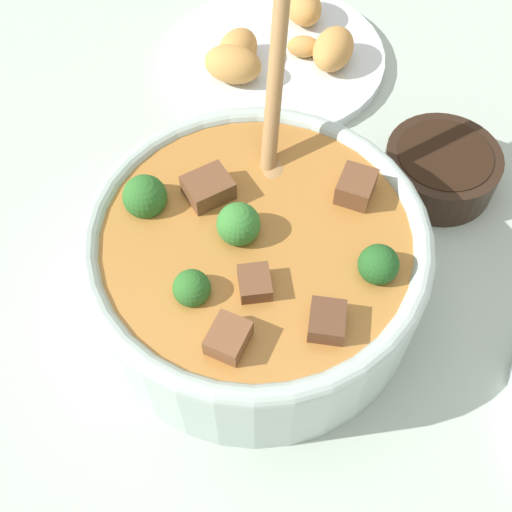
% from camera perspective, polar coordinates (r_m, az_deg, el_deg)
% --- Properties ---
extents(ground_plane, '(4.00, 4.00, 0.00)m').
position_cam_1_polar(ground_plane, '(0.52, 0.00, -3.39)').
color(ground_plane, '#ADBCAD').
extents(stew_bowl, '(0.29, 0.25, 0.23)m').
position_cam_1_polar(stew_bowl, '(0.48, -0.01, -0.29)').
color(stew_bowl, '#B2C6BC').
rests_on(stew_bowl, ground_plane).
extents(condiment_bowl, '(0.10, 0.10, 0.04)m').
position_cam_1_polar(condiment_bowl, '(0.60, 16.10, 7.61)').
color(condiment_bowl, black).
rests_on(condiment_bowl, ground_plane).
extents(food_plate, '(0.23, 0.23, 0.05)m').
position_cam_1_polar(food_plate, '(0.69, 1.88, 17.65)').
color(food_plate, white).
rests_on(food_plate, ground_plane).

